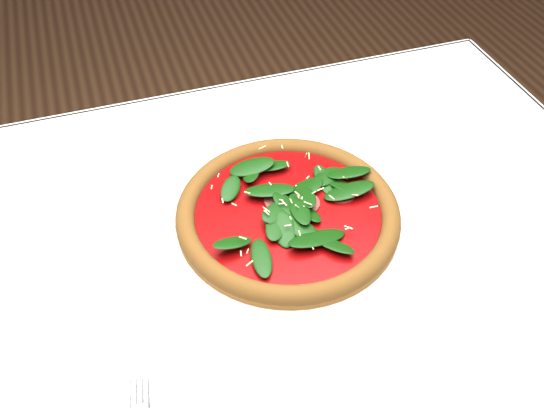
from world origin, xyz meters
name	(u,v)px	position (x,y,z in m)	size (l,w,h in m)	color
dining_table	(250,291)	(0.00, 0.00, 0.65)	(1.21, 0.81, 0.75)	silver
plate	(288,221)	(0.07, 0.02, 0.76)	(0.37, 0.37, 0.02)	white
pizza	(288,211)	(0.07, 0.02, 0.78)	(0.42, 0.42, 0.04)	#A16B27
saucer_far	(466,136)	(0.42, 0.12, 0.76)	(0.13, 0.13, 0.01)	white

